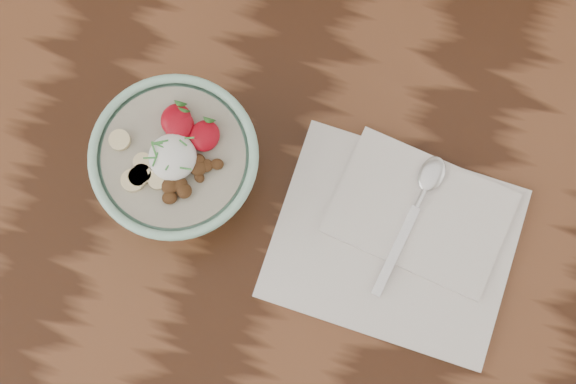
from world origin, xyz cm
name	(u,v)px	position (x,y,z in cm)	size (l,w,h in cm)	color
table	(245,239)	(0.00, 0.00, 65.70)	(160.00, 90.00, 75.00)	#33190C
breakfast_bowl	(178,163)	(-7.61, 4.06, 80.81)	(17.02, 17.02, 11.41)	#9ED5BC
napkin	(399,237)	(16.79, 3.60, 75.65)	(26.27, 22.39, 1.56)	white
spoon	(423,193)	(17.98, 8.67, 76.92)	(4.92, 16.63, 0.87)	silver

